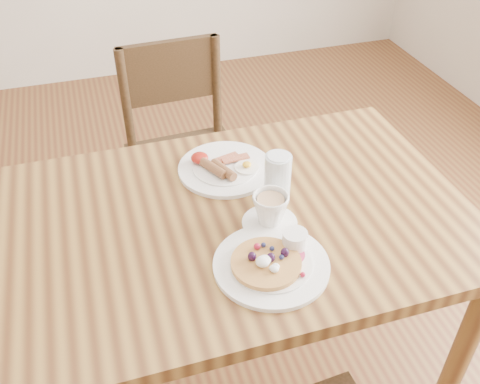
{
  "coord_description": "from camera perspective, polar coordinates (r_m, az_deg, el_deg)",
  "views": [
    {
      "loc": [
        -0.31,
        -1.01,
        1.65
      ],
      "look_at": [
        0.0,
        0.0,
        0.82
      ],
      "focal_mm": 40.0,
      "sensor_mm": 36.0,
      "label": 1
    }
  ],
  "objects": [
    {
      "name": "pancake_plate",
      "position": [
        1.24,
        3.49,
        -7.4
      ],
      "size": [
        0.27,
        0.27,
        0.06
      ],
      "color": "white",
      "rests_on": "dining_table"
    },
    {
      "name": "dining_table",
      "position": [
        1.45,
        0.0,
        -5.24
      ],
      "size": [
        1.2,
        0.8,
        0.75
      ],
      "color": "olive",
      "rests_on": "ground"
    },
    {
      "name": "water_glass",
      "position": [
        1.39,
        4.02,
        1.45
      ],
      "size": [
        0.07,
        0.07,
        0.14
      ],
      "primitive_type": "cylinder",
      "color": "silver",
      "rests_on": "dining_table"
    },
    {
      "name": "teacup_saucer",
      "position": [
        1.33,
        3.23,
        -2.08
      ],
      "size": [
        0.14,
        0.14,
        0.09
      ],
      "color": "white",
      "rests_on": "dining_table"
    },
    {
      "name": "ground",
      "position": [
        1.96,
        0.0,
        -19.2
      ],
      "size": [
        5.0,
        5.0,
        0.0
      ],
      "primitive_type": "plane",
      "color": "brown",
      "rests_on": "ground"
    },
    {
      "name": "chair_far",
      "position": [
        2.1,
        -6.0,
        4.54
      ],
      "size": [
        0.44,
        0.44,
        0.88
      ],
      "rotation": [
        0.0,
        0.0,
        3.19
      ],
      "color": "#3E2816",
      "rests_on": "ground"
    },
    {
      "name": "breakfast_plate",
      "position": [
        1.53,
        -1.72,
        2.64
      ],
      "size": [
        0.27,
        0.27,
        0.04
      ],
      "color": "white",
      "rests_on": "dining_table"
    }
  ]
}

